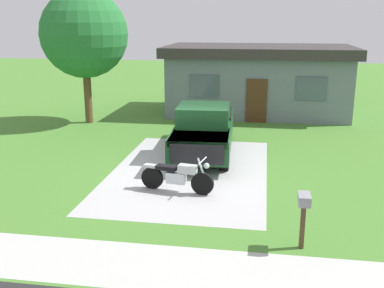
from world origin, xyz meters
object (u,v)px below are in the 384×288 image
(mailbox, at_px, (304,207))
(neighbor_house, at_px, (258,79))
(shade_tree, at_px, (84,34))
(pickup_truck, at_px, (205,128))
(motorcycle, at_px, (177,176))

(mailbox, bearing_deg, neighbor_house, 94.96)
(shade_tree, xyz_separation_m, neighbor_house, (7.96, 3.78, -2.37))
(pickup_truck, distance_m, mailbox, 7.56)
(pickup_truck, bearing_deg, motorcycle, -93.68)
(motorcycle, xyz_separation_m, shade_tree, (-5.94, 8.32, 3.69))
(shade_tree, bearing_deg, motorcycle, -54.47)
(mailbox, relative_size, neighbor_house, 0.13)
(motorcycle, bearing_deg, mailbox, -41.13)
(shade_tree, height_order, neighbor_house, shade_tree)
(pickup_truck, height_order, neighbor_house, neighbor_house)
(pickup_truck, relative_size, neighbor_house, 0.60)
(pickup_truck, bearing_deg, neighbor_house, 77.71)
(mailbox, bearing_deg, shade_tree, 129.54)
(motorcycle, height_order, pickup_truck, pickup_truck)
(pickup_truck, bearing_deg, shade_tree, 145.20)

